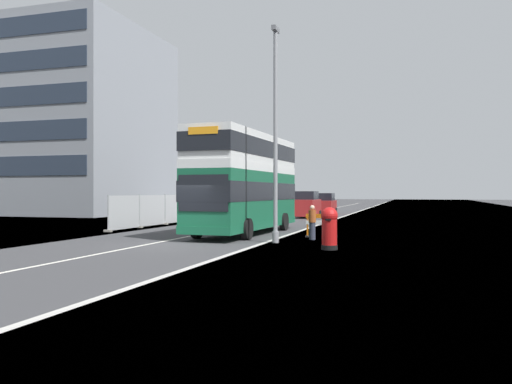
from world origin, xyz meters
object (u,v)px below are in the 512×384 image
car_oncoming_near (307,205)px  car_receding_mid (325,204)px  lamppost_foreground (275,140)px  pedestrian_at_kerb (312,222)px  red_pillar_postbox (329,226)px  roadworks_barrier (321,223)px  double_decker_bus (246,181)px

car_oncoming_near → car_receding_mid: bearing=89.1°
lamppost_foreground → pedestrian_at_kerb: size_ratio=5.87×
red_pillar_postbox → roadworks_barrier: (-1.25, 5.29, -0.19)m
lamppost_foreground → red_pillar_postbox: lamppost_foreground is taller
lamppost_foreground → roadworks_barrier: bearing=66.6°
lamppost_foreground → car_oncoming_near: (-3.13, 22.07, -3.37)m
roadworks_barrier → car_receding_mid: bearing=99.2°
double_decker_bus → lamppost_foreground: bearing=-56.9°
double_decker_bus → pedestrian_at_kerb: size_ratio=6.80×
car_oncoming_near → car_receding_mid: car_oncoming_near is taller
lamppost_foreground → car_oncoming_near: lamppost_foreground is taller
car_receding_mid → pedestrian_at_kerb: bearing=-81.5°
roadworks_barrier → red_pillar_postbox: bearing=-76.7°
red_pillar_postbox → car_oncoming_near: car_oncoming_near is taller
red_pillar_postbox → pedestrian_at_kerb: red_pillar_postbox is taller
double_decker_bus → roadworks_barrier: double_decker_bus is taller
car_oncoming_near → car_receding_mid: (0.13, 8.42, -0.09)m
lamppost_foreground → roadworks_barrier: (1.42, 3.28, -3.74)m
car_oncoming_near → car_receding_mid: 8.42m
car_receding_mid → lamppost_foreground: bearing=-84.4°
lamppost_foreground → red_pillar_postbox: bearing=-37.0°
double_decker_bus → roadworks_barrier: (4.18, -0.95, -2.07)m
roadworks_barrier → pedestrian_at_kerb: 1.38m
double_decker_bus → car_oncoming_near: double_decker_bus is taller
roadworks_barrier → car_receding_mid: 27.56m
red_pillar_postbox → lamppost_foreground: bearing=143.0°
lamppost_foreground → red_pillar_postbox: (2.67, -2.01, -3.55)m
double_decker_bus → red_pillar_postbox: bearing=-49.0°
lamppost_foreground → car_oncoming_near: 22.54m
lamppost_foreground → red_pillar_postbox: size_ratio=5.77×
roadworks_barrier → car_oncoming_near: (-4.55, 18.79, 0.36)m
lamppost_foreground → pedestrian_at_kerb: 4.30m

